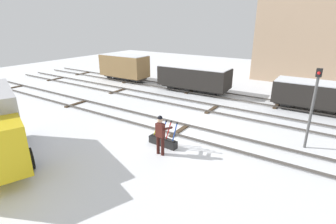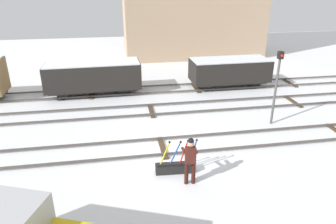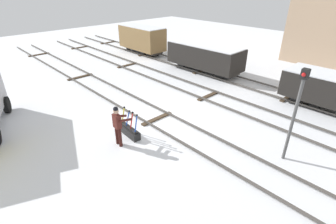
{
  "view_description": "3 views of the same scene",
  "coord_description": "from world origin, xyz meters",
  "views": [
    {
      "loc": [
        6.6,
        -11.22,
        5.76
      ],
      "look_at": [
        -0.88,
        0.15,
        0.9
      ],
      "focal_mm": 27.41,
      "sensor_mm": 36.0,
      "label": 1
    },
    {
      "loc": [
        -1.81,
        -12.07,
        6.99
      ],
      "look_at": [
        0.32,
        0.46,
        1.56
      ],
      "focal_mm": 33.32,
      "sensor_mm": 36.0,
      "label": 2
    },
    {
      "loc": [
        8.81,
        -7.47,
        6.49
      ],
      "look_at": [
        0.83,
        0.02,
        0.74
      ],
      "focal_mm": 26.92,
      "sensor_mm": 36.0,
      "label": 3
    }
  ],
  "objects": [
    {
      "name": "track_main_line",
      "position": [
        0.0,
        0.0,
        0.11
      ],
      "size": [
        44.0,
        1.94,
        0.18
      ],
      "color": "#4C4742",
      "rests_on": "ground_plane"
    },
    {
      "name": "ground_plane",
      "position": [
        0.0,
        0.0,
        0.0
      ],
      "size": [
        60.0,
        60.0,
        0.0
      ],
      "primitive_type": "plane",
      "color": "white"
    },
    {
      "name": "freight_car_mid_siding",
      "position": [
        -11.16,
        7.8,
        1.47
      ],
      "size": [
        4.97,
        2.02,
        2.59
      ],
      "rotation": [
        0.0,
        0.0,
        -0.0
      ],
      "color": "#2D2B28",
      "rests_on": "ground_plane"
    },
    {
      "name": "signal_post",
      "position": [
        6.01,
        1.64,
        2.34
      ],
      "size": [
        0.24,
        0.32,
        3.81
      ],
      "color": "#4C4C4C",
      "rests_on": "ground_plane"
    },
    {
      "name": "switch_lever_frame",
      "position": [
        0.2,
        -1.93,
        0.25
      ],
      "size": [
        1.64,
        0.45,
        1.42
      ],
      "rotation": [
        0.0,
        0.0,
        -0.06
      ],
      "color": "black",
      "rests_on": "ground_plane"
    },
    {
      "name": "rail_worker",
      "position": [
        0.6,
        -2.7,
        1.07
      ],
      "size": [
        0.56,
        0.73,
        1.88
      ],
      "rotation": [
        0.0,
        0.0,
        -0.06
      ],
      "color": "#351511",
      "rests_on": "ground_plane"
    },
    {
      "name": "freight_car_near_switch",
      "position": [
        5.88,
        7.8,
        1.17
      ],
      "size": [
        5.37,
        2.25,
        1.99
      ],
      "rotation": [
        0.0,
        0.0,
        0.01
      ],
      "color": "#2D2B28",
      "rests_on": "ground_plane"
    },
    {
      "name": "freight_car_back_track",
      "position": [
        -3.3,
        7.8,
        1.26
      ],
      "size": [
        6.03,
        2.37,
        2.15
      ],
      "rotation": [
        0.0,
        0.0,
        0.03
      ],
      "color": "#2D2B28",
      "rests_on": "ground_plane"
    },
    {
      "name": "track_siding_near",
      "position": [
        0.0,
        4.3,
        0.11
      ],
      "size": [
        44.0,
        1.94,
        0.18
      ],
      "color": "#4C4742",
      "rests_on": "ground_plane"
    },
    {
      "name": "track_siding_far",
      "position": [
        0.0,
        7.8,
        0.11
      ],
      "size": [
        44.0,
        1.94,
        0.18
      ],
      "color": "#4C4742",
      "rests_on": "ground_plane"
    }
  ]
}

